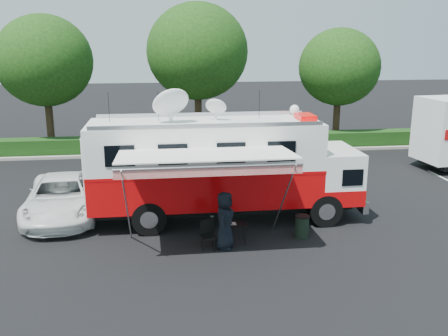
{
  "coord_description": "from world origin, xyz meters",
  "views": [
    {
      "loc": [
        -2.4,
        -17.95,
        6.8
      ],
      "look_at": [
        0.0,
        0.5,
        1.9
      ],
      "focal_mm": 40.0,
      "sensor_mm": 36.0,
      "label": 1
    }
  ],
  "objects_px": {
    "white_suv": "(63,216)",
    "trash_bin": "(302,226)",
    "folding_table": "(235,225)",
    "command_truck": "(223,167)"
  },
  "relations": [
    {
      "from": "command_truck",
      "to": "folding_table",
      "type": "relative_size",
      "value": 12.19
    },
    {
      "from": "folding_table",
      "to": "trash_bin",
      "type": "distance_m",
      "value": 2.43
    },
    {
      "from": "white_suv",
      "to": "trash_bin",
      "type": "xyz_separation_m",
      "value": [
        8.69,
        -3.23,
        0.4
      ]
    },
    {
      "from": "command_truck",
      "to": "white_suv",
      "type": "xyz_separation_m",
      "value": [
        -6.2,
        1.12,
        -2.09
      ]
    },
    {
      "from": "command_truck",
      "to": "folding_table",
      "type": "xyz_separation_m",
      "value": [
        0.09,
        -2.31,
        -1.46
      ]
    },
    {
      "from": "command_truck",
      "to": "white_suv",
      "type": "height_order",
      "value": "command_truck"
    },
    {
      "from": "white_suv",
      "to": "trash_bin",
      "type": "bearing_deg",
      "value": -24.62
    },
    {
      "from": "white_suv",
      "to": "folding_table",
      "type": "relative_size",
      "value": 6.7
    },
    {
      "from": "command_truck",
      "to": "trash_bin",
      "type": "relative_size",
      "value": 12.93
    },
    {
      "from": "trash_bin",
      "to": "folding_table",
      "type": "bearing_deg",
      "value": -175.21
    }
  ]
}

